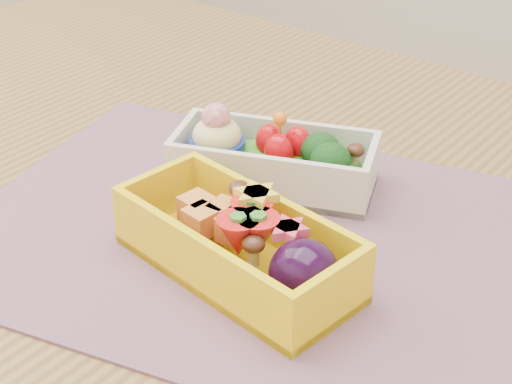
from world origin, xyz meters
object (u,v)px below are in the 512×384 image
Objects in this scene: table at (231,292)px; placemat at (245,232)px; bento_white at (273,160)px; bento_yellow at (241,244)px.

placemat reaches higher than table.
bento_white is 0.14m from bento_yellow.
bento_white reaches higher than bento_yellow.
placemat is 2.26× the size of bento_yellow.
placemat is 0.06m from bento_yellow.
placemat is 2.34× the size of bento_white.
bento_yellow is at bearing -54.17° from placemat.
table is 0.11m from placemat.
bento_white is at bearing 73.22° from table.
placemat is 0.08m from bento_white.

